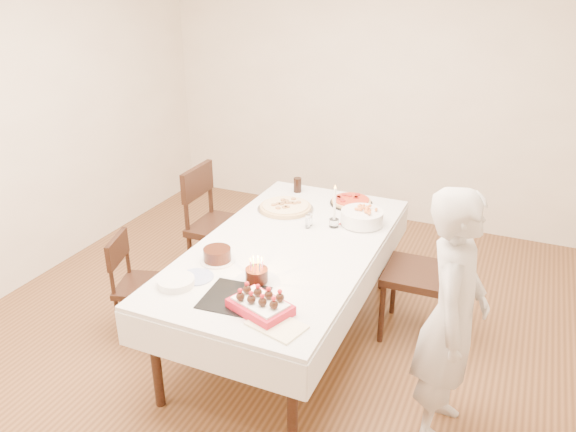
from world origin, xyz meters
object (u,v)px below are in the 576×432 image
at_px(pizza_pepperoni, 351,201).
at_px(strawberry_box, 260,305).
at_px(taper_candle, 335,206).
at_px(dining_table, 288,292).
at_px(person, 452,318).
at_px(pasta_bowl, 362,217).
at_px(layer_cake, 217,255).
at_px(pizza_white, 285,207).
at_px(chair_left_dessert, 145,286).
at_px(chair_left_savory, 223,227).
at_px(birthday_cake, 257,270).
at_px(cola_glass, 298,185).
at_px(chair_right_savory, 418,274).

xyz_separation_m(pizza_pepperoni, strawberry_box, (0.01, -1.63, 0.02)).
xyz_separation_m(taper_candle, strawberry_box, (-0.00, -1.18, -0.12)).
bearing_deg(dining_table, person, -20.52).
relative_size(pasta_bowl, layer_cake, 1.38).
bearing_deg(strawberry_box, pizza_white, 108.40).
distance_m(chair_left_dessert, layer_cake, 0.76).
xyz_separation_m(pizza_pepperoni, layer_cake, (-0.49, -1.24, 0.02)).
distance_m(chair_left_savory, layer_cake, 1.07).
distance_m(chair_left_savory, chair_left_dessert, 0.88).
distance_m(dining_table, strawberry_box, 0.91).
relative_size(pizza_white, birthday_cake, 3.05).
relative_size(pasta_bowl, cola_glass, 2.52).
bearing_deg(strawberry_box, person, 20.47).
distance_m(pizza_pepperoni, taper_candle, 0.47).
height_order(chair_right_savory, person, person).
height_order(chair_left_dessert, layer_cake, layer_cake).
xyz_separation_m(taper_candle, birthday_cake, (-0.16, -0.91, -0.08)).
bearing_deg(strawberry_box, layer_cake, 141.67).
relative_size(cola_glass, strawberry_box, 0.37).
distance_m(dining_table, cola_glass, 1.06).
distance_m(pizza_white, birthday_cake, 1.08).
xyz_separation_m(pizza_white, strawberry_box, (0.44, -1.31, 0.02)).
bearing_deg(pizza_white, layer_cake, -93.75).
height_order(chair_left_savory, layer_cake, chair_left_savory).
xyz_separation_m(chair_left_savory, pasta_bowl, (1.17, -0.00, 0.30)).
height_order(dining_table, pasta_bowl, pasta_bowl).
bearing_deg(pizza_white, chair_left_savory, -178.22).
relative_size(chair_left_savory, layer_cake, 4.54).
relative_size(pizza_white, pasta_bowl, 1.41).
distance_m(chair_left_savory, person, 2.18).
relative_size(dining_table, pizza_white, 4.96).
distance_m(dining_table, birthday_cake, 0.69).
bearing_deg(strawberry_box, chair_left_savory, 127.43).
distance_m(chair_left_savory, taper_candle, 1.08).
distance_m(chair_left_dessert, pasta_bowl, 1.63).
bearing_deg(pasta_bowl, strawberry_box, -97.67).
bearing_deg(chair_left_savory, pizza_pepperoni, -162.39).
bearing_deg(taper_candle, person, -40.55).
height_order(chair_left_savory, birthday_cake, chair_left_savory).
bearing_deg(chair_left_dessert, strawberry_box, 141.39).
relative_size(chair_left_savory, strawberry_box, 3.06).
xyz_separation_m(chair_right_savory, strawberry_box, (-0.63, -1.21, 0.30)).
xyz_separation_m(chair_right_savory, chair_left_dessert, (-1.77, -0.77, -0.10)).
bearing_deg(chair_right_savory, strawberry_box, -119.09).
relative_size(pizza_pepperoni, cola_glass, 2.75).
height_order(pasta_bowl, layer_cake, pasta_bowl).
xyz_separation_m(person, pasta_bowl, (-0.79, 0.94, 0.06)).
relative_size(pasta_bowl, strawberry_box, 0.93).
height_order(person, cola_glass, person).
relative_size(dining_table, layer_cake, 9.65).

